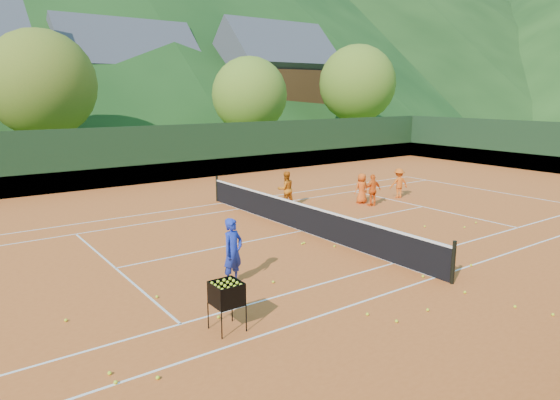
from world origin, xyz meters
TOP-DOWN VIEW (x-y plane):
  - ground at (0.00, 0.00)m, footprint 400.00×400.00m
  - clay_court at (0.00, 0.00)m, footprint 40.00×24.00m
  - coach at (-4.40, -2.85)m, footprint 0.70×0.57m
  - student_a at (1.76, 3.32)m, footprint 0.82×0.70m
  - student_b at (4.80, 1.34)m, footprint 0.83×0.44m
  - student_c at (4.82, 2.00)m, footprint 0.70×0.52m
  - student_d at (7.00, 1.84)m, footprint 0.97×0.74m
  - tennis_ball_0 at (-8.17, -5.49)m, footprint 0.07×0.07m
  - tennis_ball_1 at (-3.57, -3.37)m, footprint 0.07×0.07m
  - tennis_ball_2 at (-0.99, -1.26)m, footprint 0.07×0.07m
  - tennis_ball_4 at (-5.65, -4.34)m, footprint 0.07×0.07m
  - tennis_ball_5 at (1.99, -2.30)m, footprint 0.07×0.07m
  - tennis_ball_6 at (0.06, -4.82)m, footprint 0.07×0.07m
  - tennis_ball_7 at (-8.16, -5.15)m, footprint 0.07×0.07m
  - tennis_ball_8 at (-3.02, -6.06)m, footprint 0.07×0.07m
  - tennis_ball_9 at (1.51, -5.52)m, footprint 0.07×0.07m
  - tennis_ball_10 at (-0.12, -7.68)m, footprint 0.07×0.07m
  - tennis_ball_11 at (4.84, -3.05)m, footprint 0.07×0.07m
  - tennis_ball_13 at (3.79, -2.17)m, footprint 0.07×0.07m
  - tennis_ball_14 at (-6.27, -2.57)m, footprint 0.07×0.07m
  - tennis_ball_15 at (0.15, -8.37)m, footprint 0.07×0.07m
  - tennis_ball_16 at (-7.56, -5.76)m, footprint 0.07×0.07m
  - tennis_ball_17 at (0.34, -5.77)m, footprint 0.07×0.07m
  - tennis_ball_19 at (-8.27, -2.63)m, footprint 0.07×0.07m
  - tennis_ball_20 at (0.10, -2.29)m, footprint 0.07×0.07m
  - tennis_ball_21 at (5.73, -2.91)m, footprint 0.07×0.07m
  - tennis_ball_22 at (-0.24, -5.30)m, footprint 0.07×0.07m
  - tennis_ball_23 at (-0.89, -1.23)m, footprint 0.07×0.07m
  - tennis_ball_24 at (-1.80, -6.67)m, footprint 0.07×0.07m
  - tennis_ball_25 at (0.70, -4.32)m, footprint 0.07×0.07m
  - tennis_ball_26 at (-2.77, -6.64)m, footprint 0.07×0.07m
  - tennis_ball_27 at (-0.35, -2.06)m, footprint 0.07×0.07m
  - tennis_ball_28 at (-0.30, -6.56)m, footprint 0.07×0.07m
  - court_lines at (0.00, 0.00)m, footprint 23.83×11.03m
  - tennis_net at (0.00, 0.00)m, footprint 0.10×12.07m
  - perimeter_fence at (0.00, 0.00)m, footprint 40.40×24.24m
  - ball_hopper at (-5.75, -4.89)m, footprint 0.57×0.57m
  - chalet_mid at (6.00, 34.00)m, footprint 12.65×8.82m
  - chalet_right at (20.00, 30.00)m, footprint 11.50×8.82m
  - tree_b at (-4.00, 20.00)m, footprint 6.40×6.40m
  - tree_c at (10.00, 19.00)m, footprint 5.60×5.60m
  - tree_d at (22.00, 20.00)m, footprint 6.80×6.80m

SIDE VIEW (x-z plane):
  - ground at x=0.00m, z-range 0.00..0.00m
  - clay_court at x=0.00m, z-range 0.00..0.02m
  - court_lines at x=0.00m, z-range 0.02..0.03m
  - tennis_ball_0 at x=-8.17m, z-range 0.02..0.09m
  - tennis_ball_1 at x=-3.57m, z-range 0.02..0.09m
  - tennis_ball_2 at x=-0.99m, z-range 0.02..0.09m
  - tennis_ball_4 at x=-5.65m, z-range 0.02..0.09m
  - tennis_ball_5 at x=1.99m, z-range 0.02..0.09m
  - tennis_ball_6 at x=0.06m, z-range 0.02..0.09m
  - tennis_ball_7 at x=-8.16m, z-range 0.02..0.09m
  - tennis_ball_8 at x=-3.02m, z-range 0.02..0.09m
  - tennis_ball_9 at x=1.51m, z-range 0.02..0.09m
  - tennis_ball_10 at x=-0.12m, z-range 0.02..0.09m
  - tennis_ball_11 at x=4.84m, z-range 0.02..0.09m
  - tennis_ball_13 at x=3.79m, z-range 0.02..0.09m
  - tennis_ball_14 at x=-6.27m, z-range 0.02..0.09m
  - tennis_ball_15 at x=0.15m, z-range 0.02..0.09m
  - tennis_ball_16 at x=-7.56m, z-range 0.02..0.09m
  - tennis_ball_17 at x=0.34m, z-range 0.02..0.09m
  - tennis_ball_19 at x=-8.27m, z-range 0.02..0.09m
  - tennis_ball_20 at x=0.10m, z-range 0.02..0.09m
  - tennis_ball_21 at x=5.73m, z-range 0.02..0.09m
  - tennis_ball_22 at x=-0.24m, z-range 0.02..0.09m
  - tennis_ball_23 at x=-0.89m, z-range 0.02..0.09m
  - tennis_ball_24 at x=-1.80m, z-range 0.02..0.09m
  - tennis_ball_25 at x=0.70m, z-range 0.02..0.09m
  - tennis_ball_26 at x=-2.77m, z-range 0.02..0.09m
  - tennis_ball_27 at x=-0.35m, z-range 0.02..0.09m
  - tennis_ball_28 at x=-0.30m, z-range 0.02..0.09m
  - tennis_net at x=0.00m, z-range -0.03..1.07m
  - student_c at x=4.82m, z-range 0.02..1.32m
  - student_d at x=7.00m, z-range 0.02..1.35m
  - student_b at x=4.80m, z-range 0.02..1.36m
  - ball_hopper at x=-5.75m, z-range 0.27..1.27m
  - student_a at x=1.76m, z-range 0.02..1.51m
  - coach at x=-4.40m, z-range 0.02..1.69m
  - perimeter_fence at x=0.00m, z-range -0.23..2.77m
  - tree_c at x=10.00m, z-range 0.87..8.22m
  - chalet_mid at x=6.00m, z-range -0.74..10.72m
  - tree_b at x=-4.00m, z-range 0.99..9.39m
  - chalet_right at x=20.00m, z-range -0.70..11.21m
  - tree_d at x=22.00m, z-range 1.06..9.98m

